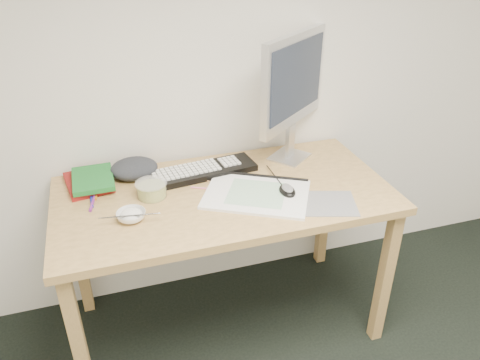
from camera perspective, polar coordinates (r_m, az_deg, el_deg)
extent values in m
plane|color=silver|center=(2.17, 2.18, 17.23)|extent=(3.60, 0.00, 3.60)
cube|color=tan|center=(1.94, -18.96, -18.84)|extent=(0.05, 0.05, 0.71)
cube|color=tan|center=(2.22, 17.24, -11.36)|extent=(0.05, 0.05, 0.71)
cube|color=tan|center=(2.39, -19.14, -8.31)|extent=(0.05, 0.05, 0.71)
cube|color=tan|center=(2.62, 10.24, -3.40)|extent=(0.05, 0.05, 0.71)
cube|color=tan|center=(1.97, -1.92, -1.87)|extent=(1.40, 0.70, 0.03)
cube|color=gray|center=(1.92, 10.81, -2.81)|extent=(0.26, 0.25, 0.00)
cube|color=white|center=(1.93, 2.02, -1.77)|extent=(0.51, 0.47, 0.01)
cube|color=black|center=(2.10, -4.46, 1.10)|extent=(0.49, 0.21, 0.03)
cube|color=silver|center=(2.26, 6.02, 2.84)|extent=(0.23, 0.23, 0.01)
cube|color=silver|center=(2.22, 6.13, 4.76)|extent=(0.06, 0.05, 0.16)
cube|color=silver|center=(2.12, 6.55, 12.03)|extent=(0.41, 0.34, 0.41)
cube|color=black|center=(2.11, 6.57, 12.28)|extent=(0.36, 0.29, 0.32)
ellipsoid|color=black|center=(1.94, 5.80, -1.04)|extent=(0.07, 0.10, 0.03)
imported|color=white|center=(1.83, -13.12, -4.28)|extent=(0.11, 0.11, 0.03)
cylinder|color=silver|center=(1.79, -13.31, -4.27)|extent=(0.21, 0.05, 0.02)
cylinder|color=#EDE353|center=(1.95, -10.72, -1.14)|extent=(0.13, 0.13, 0.06)
cube|color=maroon|center=(2.11, -17.98, -0.28)|extent=(0.21, 0.26, 0.02)
cube|color=#1A6827|center=(2.09, -17.50, 0.13)|extent=(0.17, 0.23, 0.02)
ellipsoid|color=#292A31|center=(2.12, -12.78, 1.36)|extent=(0.21, 0.19, 0.07)
cylinder|color=pink|center=(1.98, -3.77, -1.07)|extent=(0.15, 0.08, 0.01)
cylinder|color=tan|center=(2.01, -2.83, -0.55)|extent=(0.10, 0.13, 0.01)
cylinder|color=black|center=(2.05, -0.90, 0.03)|extent=(0.18, 0.01, 0.01)
cylinder|color=#1F29AA|center=(1.99, -17.65, -2.29)|extent=(0.01, 0.12, 0.01)
cylinder|color=#C17216|center=(2.04, -17.07, -1.39)|extent=(0.03, 0.12, 0.01)
cylinder|color=#79268B|center=(1.97, -17.51, -2.55)|extent=(0.04, 0.13, 0.01)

